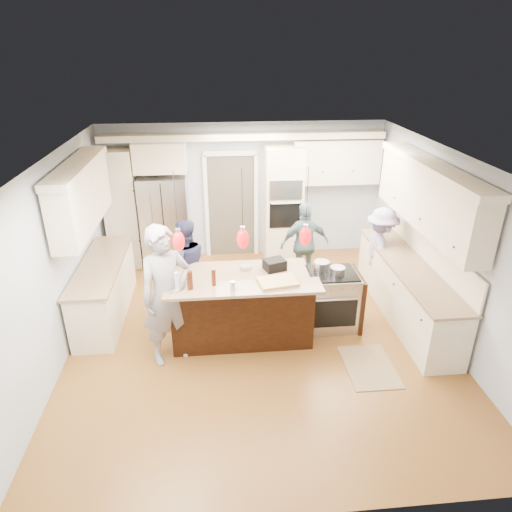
{
  "coord_description": "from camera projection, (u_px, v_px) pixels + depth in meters",
  "views": [
    {
      "loc": [
        -0.58,
        -5.8,
        4.03
      ],
      "look_at": [
        0.0,
        0.35,
        1.15
      ],
      "focal_mm": 32.0,
      "sensor_mm": 36.0,
      "label": 1
    }
  ],
  "objects": [
    {
      "name": "right_counter_run",
      "position": [
        414.0,
        257.0,
        7.02
      ],
      "size": [
        0.64,
        3.1,
        2.51
      ],
      "color": "beige",
      "rests_on": "ground"
    },
    {
      "name": "beer_bottle_c",
      "position": [
        214.0,
        277.0,
        6.0
      ],
      "size": [
        0.08,
        0.08,
        0.24
      ],
      "primitive_type": "cylinder",
      "rotation": [
        0.0,
        0.0,
        0.42
      ],
      "color": "#44190C",
      "rests_on": "kitchen_island"
    },
    {
      "name": "person_far_left",
      "position": [
        185.0,
        266.0,
        7.32
      ],
      "size": [
        0.9,
        0.79,
        1.58
      ],
      "primitive_type": "imported",
      "rotation": [
        0.0,
        0.0,
        3.43
      ],
      "color": "navy",
      "rests_on": "ground"
    },
    {
      "name": "drink_can",
      "position": [
        233.0,
        286.0,
        5.9
      ],
      "size": [
        0.08,
        0.08,
        0.13
      ],
      "primitive_type": "cylinder",
      "rotation": [
        0.0,
        0.0,
        -0.25
      ],
      "color": "#B7B7BC",
      "rests_on": "kitchen_island"
    },
    {
      "name": "person_far_right",
      "position": [
        305.0,
        244.0,
        8.19
      ],
      "size": [
        0.93,
        0.48,
        1.53
      ],
      "primitive_type": "imported",
      "rotation": [
        0.0,
        0.0,
        3.27
      ],
      "color": "slate",
      "rests_on": "ground"
    },
    {
      "name": "beer_bottle_b",
      "position": [
        189.0,
        282.0,
        5.9
      ],
      "size": [
        0.07,
        0.07,
        0.22
      ],
      "primitive_type": "cylinder",
      "rotation": [
        0.0,
        0.0,
        -0.36
      ],
      "color": "#44190C",
      "rests_on": "kitchen_island"
    },
    {
      "name": "pendant_lights",
      "position": [
        243.0,
        238.0,
        5.74
      ],
      "size": [
        1.75,
        0.15,
        1.03
      ],
      "color": "black",
      "rests_on": "ground"
    },
    {
      "name": "beer_bottle_a",
      "position": [
        190.0,
        280.0,
        5.9
      ],
      "size": [
        0.09,
        0.09,
        0.26
      ],
      "primitive_type": "cylinder",
      "rotation": [
        0.0,
        0.0,
        0.43
      ],
      "color": "#44190C",
      "rests_on": "kitchen_island"
    },
    {
      "name": "left_cabinets",
      "position": [
        96.0,
        256.0,
        7.05
      ],
      "size": [
        0.64,
        2.3,
        2.51
      ],
      "color": "beige",
      "rests_on": "ground"
    },
    {
      "name": "water_bottle",
      "position": [
        177.0,
        281.0,
        5.87
      ],
      "size": [
        0.08,
        0.08,
        0.26
      ],
      "primitive_type": "cylinder",
      "rotation": [
        0.0,
        0.0,
        -0.43
      ],
      "color": "silver",
      "rests_on": "kitchen_island"
    },
    {
      "name": "pot_small",
      "position": [
        338.0,
        270.0,
        6.77
      ],
      "size": [
        0.22,
        0.22,
        0.11
      ],
      "primitive_type": "cylinder",
      "color": "#B7B7BC",
      "rests_on": "island_range"
    },
    {
      "name": "floor_rug",
      "position": [
        369.0,
        367.0,
        6.26
      ],
      "size": [
        0.66,
        0.96,
        0.01
      ],
      "primitive_type": "cube",
      "rotation": [
        0.0,
        0.0,
        -0.0
      ],
      "color": "#9B7954",
      "rests_on": "ground"
    },
    {
      "name": "refrigerator",
      "position": [
        166.0,
        221.0,
        8.85
      ],
      "size": [
        0.9,
        0.7,
        1.8
      ],
      "primitive_type": "cube",
      "color": "#B7B7BC",
      "rests_on": "ground"
    },
    {
      "name": "person_range_side",
      "position": [
        380.0,
        250.0,
        7.93
      ],
      "size": [
        0.62,
        1.02,
        1.53
      ],
      "primitive_type": "imported",
      "rotation": [
        0.0,
        0.0,
        1.62
      ],
      "color": "#9584B2",
      "rests_on": "ground"
    },
    {
      "name": "cutting_board",
      "position": [
        278.0,
        282.0,
        6.1
      ],
      "size": [
        0.57,
        0.45,
        0.04
      ],
      "primitive_type": "cube",
      "rotation": [
        0.0,
        0.0,
        0.19
      ],
      "color": "tan",
      "rests_on": "kitchen_island"
    },
    {
      "name": "person_bar_end",
      "position": [
        167.0,
        296.0,
        6.05
      ],
      "size": [
        0.87,
        0.77,
        1.99
      ],
      "primitive_type": "imported",
      "rotation": [
        0.0,
        0.0,
        0.52
      ],
      "color": "gray",
      "rests_on": "ground"
    },
    {
      "name": "island_range",
      "position": [
        332.0,
        299.0,
        7.02
      ],
      "size": [
        0.82,
        0.71,
        0.92
      ],
      "color": "#B7B7BC",
      "rests_on": "ground"
    },
    {
      "name": "room_shell",
      "position": [
        258.0,
        222.0,
        6.21
      ],
      "size": [
        5.54,
        6.04,
        2.72
      ],
      "color": "#B2BCC6",
      "rests_on": "ground"
    },
    {
      "name": "ground_plane",
      "position": [
        258.0,
        334.0,
        6.98
      ],
      "size": [
        6.0,
        6.0,
        0.0
      ],
      "primitive_type": "plane",
      "color": "brown",
      "rests_on": "ground"
    },
    {
      "name": "back_upper_cabinets",
      "position": [
        205.0,
        180.0,
        8.7
      ],
      "size": [
        5.3,
        0.61,
        2.54
      ],
      "color": "beige",
      "rests_on": "ground"
    },
    {
      "name": "kitchen_island",
      "position": [
        241.0,
        305.0,
        6.82
      ],
      "size": [
        2.1,
        1.46,
        1.12
      ],
      "color": "black",
      "rests_on": "ground"
    },
    {
      "name": "pot_large",
      "position": [
        322.0,
        266.0,
        6.89
      ],
      "size": [
        0.23,
        0.23,
        0.14
      ],
      "primitive_type": "cylinder",
      "color": "#B7B7BC",
      "rests_on": "island_range"
    },
    {
      "name": "oven_column",
      "position": [
        283.0,
        205.0,
        8.97
      ],
      "size": [
        0.72,
        0.69,
        2.3
      ],
      "color": "beige",
      "rests_on": "ground"
    }
  ]
}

